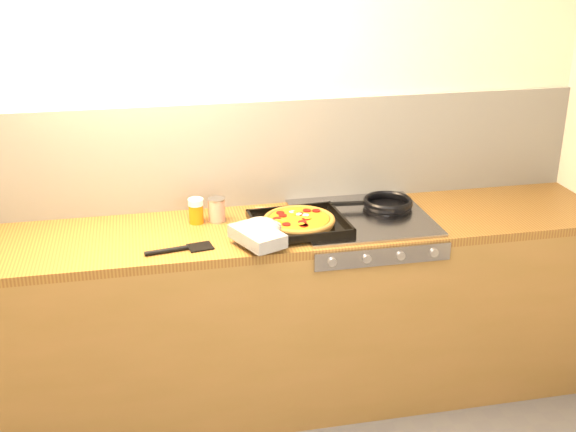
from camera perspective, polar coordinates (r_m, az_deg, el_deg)
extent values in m
plane|color=beige|center=(3.38, -2.80, 6.58)|extent=(3.20, 0.00, 3.20)
cube|color=silver|center=(3.40, -2.73, 4.90)|extent=(3.20, 0.02, 0.50)
cube|color=olive|center=(3.42, -1.73, -8.12)|extent=(3.20, 0.60, 0.86)
cube|color=brown|center=(3.22, -1.81, -1.16)|extent=(3.20, 0.60, 0.04)
cube|color=#9A999F|center=(3.07, 7.49, -3.13)|extent=(0.60, 0.03, 0.08)
cylinder|color=#A5A5AA|center=(3.00, 3.51, -3.64)|extent=(0.04, 0.02, 0.04)
cylinder|color=#A5A5AA|center=(3.04, 6.24, -3.38)|extent=(0.04, 0.02, 0.04)
cylinder|color=#A5A5AA|center=(3.09, 8.90, -3.11)|extent=(0.04, 0.02, 0.04)
cylinder|color=#A5A5AA|center=(3.14, 11.47, -2.85)|extent=(0.04, 0.02, 0.04)
cube|color=#9A999F|center=(3.31, 5.86, -0.13)|extent=(0.60, 0.56, 0.02)
cube|color=black|center=(3.17, 0.88, -0.73)|extent=(0.42, 0.38, 0.01)
cube|color=black|center=(3.32, 0.06, 0.64)|extent=(0.40, 0.04, 0.02)
cube|color=black|center=(3.01, 1.79, -1.62)|extent=(0.40, 0.04, 0.02)
cube|color=black|center=(3.22, 4.24, -0.09)|extent=(0.03, 0.35, 0.02)
cube|color=black|center=(3.12, -2.58, -0.80)|extent=(0.03, 0.35, 0.02)
cylinder|color=olive|center=(3.16, 0.88, -0.46)|extent=(0.32, 0.32, 0.02)
torus|color=olive|center=(3.16, 0.89, -0.29)|extent=(0.34, 0.34, 0.02)
cylinder|color=orange|center=(3.16, 0.89, -0.25)|extent=(0.28, 0.28, 0.01)
cylinder|color=maroon|center=(3.15, 1.44, -0.19)|extent=(0.04, 0.04, 0.01)
cylinder|color=maroon|center=(3.21, -0.61, 0.25)|extent=(0.04, 0.04, 0.01)
cylinder|color=maroon|center=(3.08, 1.25, -0.75)|extent=(0.04, 0.04, 0.01)
cylinder|color=maroon|center=(3.15, -0.89, -0.22)|extent=(0.04, 0.04, 0.01)
cylinder|color=maroon|center=(3.24, 1.49, 0.43)|extent=(0.04, 0.04, 0.01)
cylinder|color=maroon|center=(3.20, 0.90, 0.17)|extent=(0.04, 0.04, 0.01)
cylinder|color=maroon|center=(3.09, -0.13, -0.66)|extent=(0.04, 0.04, 0.01)
cylinder|color=maroon|center=(3.24, 2.24, 0.42)|extent=(0.04, 0.04, 0.01)
cylinder|color=maroon|center=(3.08, 1.27, -0.73)|extent=(0.04, 0.04, 0.01)
cylinder|color=maroon|center=(3.11, 1.14, -0.48)|extent=(0.04, 0.04, 0.01)
cylinder|color=maroon|center=(3.18, -0.42, 0.03)|extent=(0.04, 0.04, 0.01)
ellipsoid|color=gold|center=(3.12, -0.41, -0.36)|extent=(0.03, 0.02, 0.01)
ellipsoid|color=gold|center=(3.12, -0.85, -0.36)|extent=(0.03, 0.02, 0.01)
ellipsoid|color=gold|center=(3.20, 0.50, 0.18)|extent=(0.03, 0.02, 0.01)
ellipsoid|color=gold|center=(3.23, 0.23, 0.42)|extent=(0.03, 0.02, 0.01)
ellipsoid|color=gold|center=(3.09, 1.04, -0.63)|extent=(0.03, 0.02, 0.01)
ellipsoid|color=gold|center=(3.15, 1.58, -0.18)|extent=(0.03, 0.02, 0.01)
ellipsoid|color=gold|center=(3.16, 1.29, -0.08)|extent=(0.03, 0.02, 0.01)
ellipsoid|color=gold|center=(3.11, -0.29, -0.43)|extent=(0.03, 0.02, 0.01)
ellipsoid|color=gold|center=(3.22, 0.63, 0.35)|extent=(0.03, 0.02, 0.01)
ellipsoid|color=silver|center=(3.23, 0.32, 0.36)|extent=(0.03, 0.03, 0.01)
ellipsoid|color=silver|center=(3.20, 0.87, 0.14)|extent=(0.03, 0.03, 0.01)
ellipsoid|color=silver|center=(3.19, 1.41, 0.08)|extent=(0.03, 0.03, 0.01)
cube|color=black|center=(2.98, -2.44, -1.59)|extent=(0.23, 0.28, 0.06)
ellipsoid|color=black|center=(3.08, -2.18, -0.72)|extent=(0.15, 0.15, 0.06)
cylinder|color=black|center=(3.02, -1.17, -1.22)|extent=(0.09, 0.11, 0.05)
cylinder|color=black|center=(3.41, 7.87, 0.72)|extent=(0.23, 0.23, 0.01)
torus|color=black|center=(3.41, 7.89, 1.05)|extent=(0.25, 0.25, 0.02)
cube|color=black|center=(3.36, 4.80, 0.99)|extent=(0.17, 0.04, 0.01)
cylinder|color=maroon|center=(3.27, -5.66, 0.49)|extent=(0.09, 0.09, 0.10)
cylinder|color=#B2B2B7|center=(3.25, -5.70, 1.35)|extent=(0.10, 0.10, 0.01)
cylinder|color=#B2B2B7|center=(3.28, -5.63, -0.36)|extent=(0.10, 0.10, 0.01)
cylinder|color=orange|center=(3.26, -7.26, 0.16)|extent=(0.08, 0.08, 0.09)
cylinder|color=silver|center=(3.24, -7.31, 1.11)|extent=(0.09, 0.09, 0.03)
cylinder|color=#AB7248|center=(3.38, -0.43, 0.56)|extent=(0.25, 0.09, 0.02)
ellipsoid|color=#AB7248|center=(3.37, 1.94, 0.48)|extent=(0.07, 0.06, 0.02)
cube|color=black|center=(3.02, -6.95, -2.42)|extent=(0.11, 0.10, 0.01)
cylinder|color=black|center=(2.99, -9.57, -2.71)|extent=(0.18, 0.05, 0.02)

